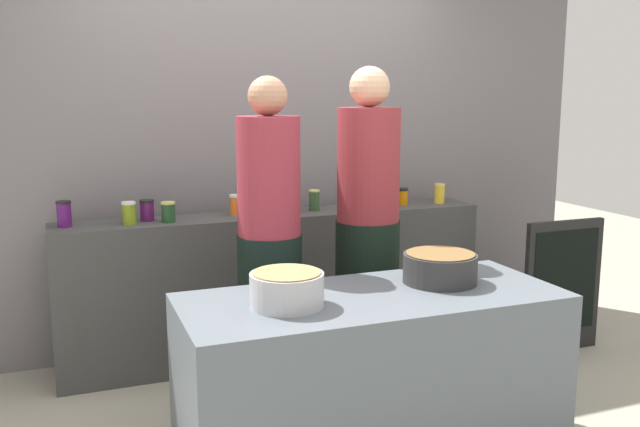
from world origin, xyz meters
name	(u,v)px	position (x,y,z in m)	size (l,w,h in m)	color
storefront_wall	(260,119)	(0.00, 1.45, 1.50)	(4.80, 0.12, 3.00)	slate
display_shelf	(278,285)	(0.00, 1.10, 0.46)	(2.70, 0.36, 0.93)	#3E3F3E
prep_table	(372,379)	(0.00, -0.30, 0.40)	(1.70, 0.70, 0.79)	slate
preserve_jar_0	(64,214)	(-1.25, 1.11, 1.00)	(0.08, 0.08, 0.15)	#511460
preserve_jar_1	(129,213)	(-0.90, 1.06, 0.99)	(0.08, 0.08, 0.13)	olive
preserve_jar_2	(147,210)	(-0.79, 1.14, 0.99)	(0.09, 0.09, 0.12)	#4E164E
preserve_jar_3	(168,212)	(-0.68, 1.05, 0.99)	(0.08, 0.08, 0.12)	#1E4424
preserve_jar_4	(236,205)	(-0.26, 1.13, 0.99)	(0.08, 0.08, 0.13)	orange
preserve_jar_5	(275,206)	(-0.03, 1.05, 0.99)	(0.08, 0.08, 0.12)	olive
preserve_jar_6	(290,204)	(0.08, 1.06, 0.99)	(0.09, 0.09, 0.12)	#8F4F17
preserve_jar_7	(314,200)	(0.25, 1.11, 0.99)	(0.07, 0.07, 0.13)	#304E2C
preserve_jar_8	(390,196)	(0.78, 1.07, 1.00)	(0.07, 0.07, 0.14)	gold
preserve_jar_9	(402,196)	(0.89, 1.11, 0.98)	(0.08, 0.08, 0.11)	#CB7009
preserve_jar_10	(439,193)	(1.16, 1.09, 0.99)	(0.07, 0.07, 0.13)	gold
cooking_pot_left	(287,289)	(-0.41, -0.32, 0.87)	(0.31, 0.31, 0.15)	#B7B7BC
cooking_pot_center	(440,268)	(0.38, -0.23, 0.86)	(0.35, 0.35, 0.14)	#2D2D2D
cook_with_tongs	(270,266)	(-0.29, 0.31, 0.80)	(0.33, 0.33, 1.75)	black
cook_in_cap	(367,249)	(0.29, 0.38, 0.83)	(0.35, 0.35, 1.81)	black
chalkboard_sign	(563,286)	(1.74, 0.49, 0.44)	(0.58, 0.05, 0.87)	black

